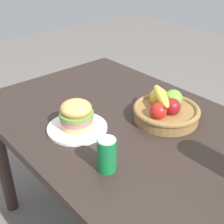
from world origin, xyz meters
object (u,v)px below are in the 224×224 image
(soda_can, at_px, (107,155))
(fruit_basket, at_px, (166,110))
(plate, at_px, (77,128))
(sandwich, at_px, (76,114))

(soda_can, bearing_deg, fruit_basket, 102.17)
(plate, height_order, fruit_basket, fruit_basket)
(sandwich, xyz_separation_m, fruit_basket, (0.19, 0.34, -0.02))
(plate, distance_m, fruit_basket, 0.39)
(plate, relative_size, sandwich, 1.78)
(soda_can, bearing_deg, sandwich, 165.78)
(fruit_basket, bearing_deg, soda_can, -77.83)
(fruit_basket, bearing_deg, sandwich, -118.71)
(soda_can, relative_size, fruit_basket, 0.43)
(sandwich, distance_m, fruit_basket, 0.39)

